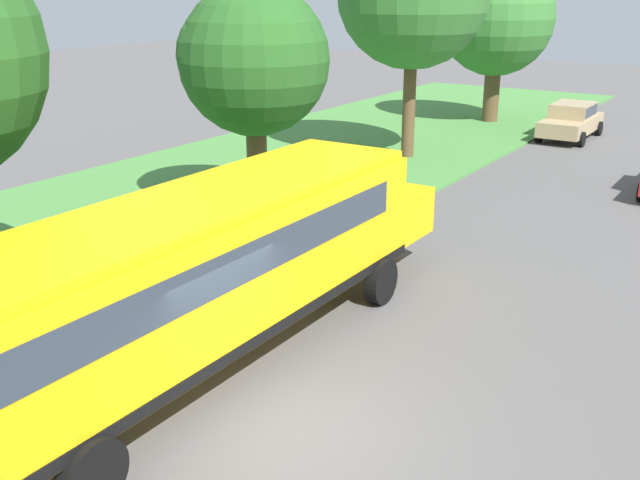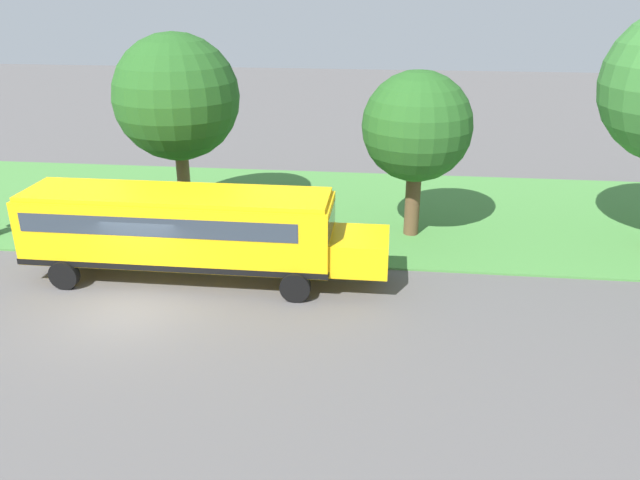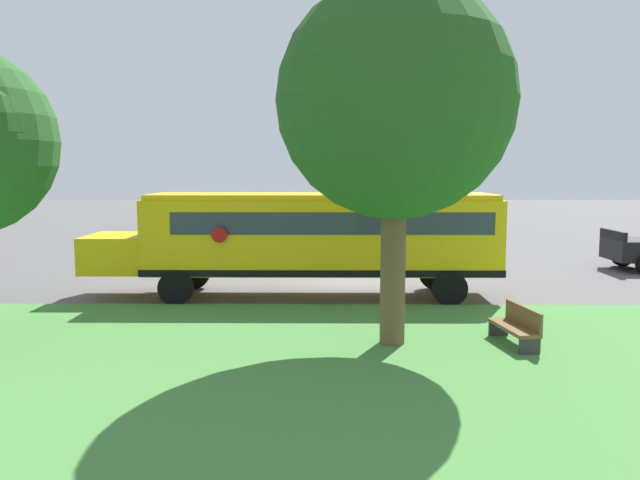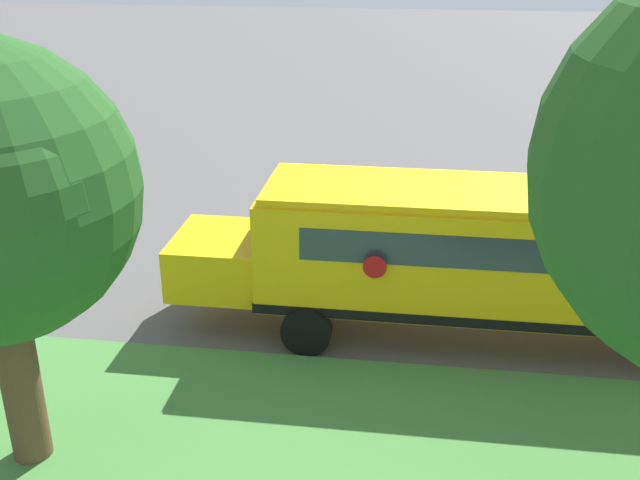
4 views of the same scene
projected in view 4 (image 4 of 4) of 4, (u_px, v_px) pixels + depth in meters
The scene contains 2 objects.
ground_plane at pixel (545, 285), 17.66m from camera, with size 120.00×120.00×0.00m, color #565454.
school_bus at pixel (511, 250), 14.77m from camera, with size 2.84×12.42×3.16m.
Camera 4 is at (-16.40, 3.07, 7.92)m, focal length 42.00 mm.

